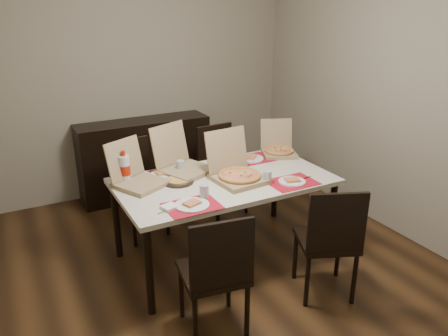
{
  "coord_description": "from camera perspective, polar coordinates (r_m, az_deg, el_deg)",
  "views": [
    {
      "loc": [
        -1.44,
        -2.9,
        2.16
      ],
      "look_at": [
        0.17,
        0.12,
        0.85
      ],
      "focal_mm": 35.0,
      "sensor_mm": 36.0,
      "label": 1
    }
  ],
  "objects": [
    {
      "name": "sideboard",
      "position": [
        5.19,
        -10.27,
        1.32
      ],
      "size": [
        1.5,
        0.4,
        0.9
      ],
      "primitive_type": "cube",
      "color": "black",
      "rests_on": "ground"
    },
    {
      "name": "soda_bottle",
      "position": [
        3.68,
        -12.85,
        -0.17
      ],
      "size": [
        0.09,
        0.09,
        0.28
      ],
      "color": "silver",
      "rests_on": "dining_table"
    },
    {
      "name": "setting_far_left",
      "position": [
        3.82,
        -7.63,
        -0.56
      ],
      "size": [
        0.47,
        0.3,
        0.11
      ],
      "color": "red",
      "rests_on": "dining_table"
    },
    {
      "name": "chair_near_right",
      "position": [
        3.38,
        13.63,
        -8.91
      ],
      "size": [
        0.55,
        0.55,
        0.93
      ],
      "color": "black",
      "rests_on": "ground"
    },
    {
      "name": "pizza_box_right",
      "position": [
        4.34,
        7.12,
        2.52
      ],
      "size": [
        0.43,
        0.45,
        0.32
      ],
      "color": "#947A55",
      "rests_on": "dining_table"
    },
    {
      "name": "setting_far_right",
      "position": [
        4.13,
        2.96,
        1.25
      ],
      "size": [
        0.49,
        0.3,
        0.11
      ],
      "color": "red",
      "rests_on": "dining_table"
    },
    {
      "name": "napkin_loose",
      "position": [
        3.71,
        1.58,
        -1.25
      ],
      "size": [
        0.13,
        0.14,
        0.02
      ],
      "primitive_type": "cube",
      "rotation": [
        0.0,
        0.0,
        1.39
      ],
      "color": "white",
      "rests_on": "dining_table"
    },
    {
      "name": "chair_near_left",
      "position": [
        2.93,
        -1.02,
        -13.29
      ],
      "size": [
        0.48,
        0.48,
        0.93
      ],
      "color": "black",
      "rests_on": "ground"
    },
    {
      "name": "setting_near_left",
      "position": [
        3.25,
        -4.1,
        -4.44
      ],
      "size": [
        0.47,
        0.3,
        0.11
      ],
      "color": "red",
      "rests_on": "dining_table"
    },
    {
      "name": "chair_far_right",
      "position": [
        4.71,
        -0.53,
        0.41
      ],
      "size": [
        0.44,
        0.44,
        0.93
      ],
      "color": "black",
      "rests_on": "ground"
    },
    {
      "name": "room_walls",
      "position": [
        3.66,
        -4.72,
        14.17
      ],
      "size": [
        3.84,
        4.02,
        2.62
      ],
      "color": "gray",
      "rests_on": "ground"
    },
    {
      "name": "ground",
      "position": [
        3.9,
        -1.34,
        -12.91
      ],
      "size": [
        3.8,
        4.0,
        0.02
      ],
      "primitive_type": "cube",
      "color": "#422914",
      "rests_on": "ground"
    },
    {
      "name": "chair_far_left",
      "position": [
        4.31,
        -11.38,
        -1.99
      ],
      "size": [
        0.49,
        0.49,
        0.93
      ],
      "color": "black",
      "rests_on": "ground"
    },
    {
      "name": "pizza_box_extra",
      "position": [
        3.87,
        -5.43,
        0.44
      ],
      "size": [
        0.54,
        0.56,
        0.4
      ],
      "color": "#947A55",
      "rests_on": "dining_table"
    },
    {
      "name": "setting_near_right",
      "position": [
        3.65,
        7.96,
        -1.59
      ],
      "size": [
        0.45,
        0.3,
        0.11
      ],
      "color": "red",
      "rests_on": "dining_table"
    },
    {
      "name": "pizza_box_left",
      "position": [
        3.64,
        -11.25,
        -1.28
      ],
      "size": [
        0.5,
        0.52,
        0.36
      ],
      "color": "#947A55",
      "rests_on": "dining_table"
    },
    {
      "name": "faina_plate",
      "position": [
        3.65,
        -6.0,
        -1.71
      ],
      "size": [
        0.26,
        0.26,
        0.03
      ],
      "color": "black",
      "rests_on": "dining_table"
    },
    {
      "name": "dip_bowl",
      "position": [
        3.88,
        0.63,
        -0.12
      ],
      "size": [
        0.13,
        0.13,
        0.03
      ],
      "primitive_type": "imported",
      "rotation": [
        0.0,
        0.0,
        0.02
      ],
      "color": "white",
      "rests_on": "dining_table"
    },
    {
      "name": "dining_table",
      "position": [
        3.73,
        0.0,
        -2.39
      ],
      "size": [
        1.8,
        1.0,
        0.75
      ],
      "color": "beige",
      "rests_on": "ground"
    },
    {
      "name": "pizza_box_center",
      "position": [
        3.66,
        1.76,
        -0.69
      ],
      "size": [
        0.44,
        0.48,
        0.4
      ],
      "color": "#947A55",
      "rests_on": "dining_table"
    }
  ]
}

